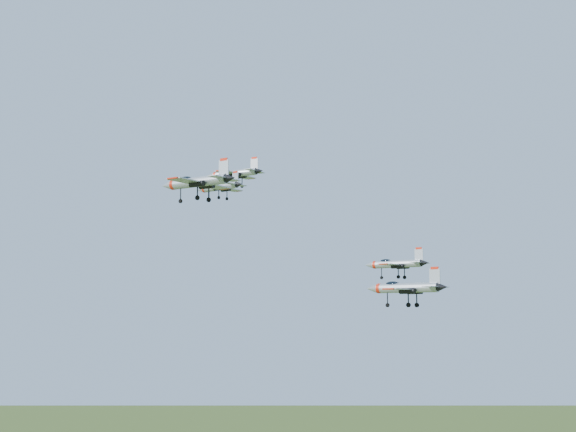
% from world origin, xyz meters
% --- Properties ---
extents(jet_lead, '(12.66, 10.58, 3.39)m').
position_xyz_m(jet_lead, '(-15.61, 11.68, 141.38)').
color(jet_lead, '#A5ACB2').
extents(jet_left_high, '(10.38, 8.89, 2.85)m').
position_xyz_m(jet_left_high, '(-11.77, -2.28, 136.54)').
color(jet_left_high, '#A5ACB2').
extents(jet_right_high, '(13.59, 11.47, 3.66)m').
position_xyz_m(jet_right_high, '(-5.69, -21.88, 134.07)').
color(jet_right_high, '#A5ACB2').
extents(jet_left_low, '(11.46, 9.71, 3.10)m').
position_xyz_m(jet_left_low, '(16.99, 3.29, 123.29)').
color(jet_left_low, '#A5ACB2').
extents(jet_right_low, '(12.81, 10.91, 3.49)m').
position_xyz_m(jet_right_low, '(21.83, -11.40, 119.02)').
color(jet_right_low, '#A5ACB2').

